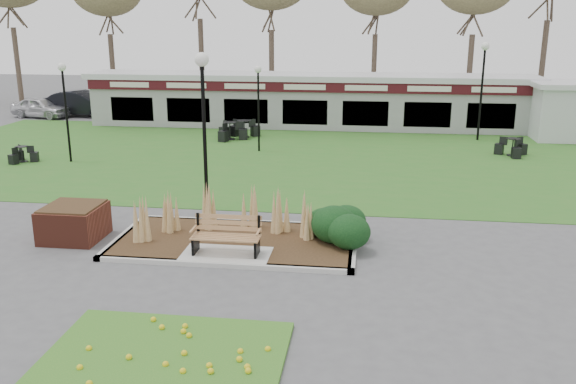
# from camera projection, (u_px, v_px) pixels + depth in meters

# --- Properties ---
(ground) EXTENTS (100.00, 100.00, 0.00)m
(ground) POSITION_uv_depth(u_px,v_px,m) (225.00, 261.00, 15.03)
(ground) COLOR #515154
(ground) RESTS_ON ground
(lawn) EXTENTS (34.00, 16.00, 0.02)m
(lawn) POSITION_uv_depth(u_px,v_px,m) (289.00, 157.00, 26.47)
(lawn) COLOR #2D6C22
(lawn) RESTS_ON ground
(flower_bed) EXTENTS (4.20, 3.00, 0.16)m
(flower_bed) POSITION_uv_depth(u_px,v_px,m) (164.00, 356.00, 10.62)
(flower_bed) COLOR #2E7421
(flower_bed) RESTS_ON ground
(planting_bed) EXTENTS (6.75, 3.40, 1.27)m
(planting_bed) POSITION_uv_depth(u_px,v_px,m) (284.00, 231.00, 16.05)
(planting_bed) COLOR #332514
(planting_bed) RESTS_ON ground
(park_bench) EXTENTS (1.70, 0.66, 0.93)m
(park_bench) POSITION_uv_depth(u_px,v_px,m) (227.00, 235.00, 15.10)
(park_bench) COLOR #A8734C
(park_bench) RESTS_ON ground
(brick_planter) EXTENTS (1.50, 1.50, 0.95)m
(brick_planter) POSITION_uv_depth(u_px,v_px,m) (74.00, 222.00, 16.41)
(brick_planter) COLOR maroon
(brick_planter) RESTS_ON ground
(food_pavilion) EXTENTS (24.60, 3.40, 2.90)m
(food_pavilion) POSITION_uv_depth(u_px,v_px,m) (308.00, 100.00, 33.67)
(food_pavilion) COLOR #959497
(food_pavilion) RESTS_ON ground
(service_hut) EXTENTS (4.40, 3.40, 2.83)m
(service_hut) POSITION_uv_depth(u_px,v_px,m) (575.00, 110.00, 30.08)
(service_hut) COLOR silver
(service_hut) RESTS_ON ground
(lamp_post_near_left) EXTENTS (0.40, 0.40, 4.86)m
(lamp_post_near_left) POSITION_uv_depth(u_px,v_px,m) (203.00, 99.00, 17.36)
(lamp_post_near_left) COLOR black
(lamp_post_near_left) RESTS_ON ground
(lamp_post_mid_left) EXTENTS (0.34, 0.34, 4.09)m
(lamp_post_mid_left) POSITION_uv_depth(u_px,v_px,m) (64.00, 90.00, 24.71)
(lamp_post_mid_left) COLOR black
(lamp_post_mid_left) RESTS_ON ground
(lamp_post_mid_right) EXTENTS (0.32, 0.32, 3.82)m
(lamp_post_mid_right) POSITION_uv_depth(u_px,v_px,m) (258.00, 89.00, 26.83)
(lamp_post_mid_right) COLOR black
(lamp_post_mid_right) RESTS_ON ground
(lamp_post_far_right) EXTENTS (0.39, 0.39, 4.73)m
(lamp_post_far_right) POSITION_uv_depth(u_px,v_px,m) (483.00, 69.00, 29.19)
(lamp_post_far_right) COLOR black
(lamp_post_far_right) RESTS_ON ground
(bistro_set_a) EXTENTS (1.19, 1.20, 0.66)m
(bistro_set_a) POSITION_uv_depth(u_px,v_px,m) (23.00, 157.00, 25.40)
(bistro_set_a) COLOR black
(bistro_set_a) RESTS_ON ground
(bistro_set_b) EXTENTS (1.60, 1.49, 0.86)m
(bistro_set_b) POSITION_uv_depth(u_px,v_px,m) (244.00, 132.00, 30.74)
(bistro_set_b) COLOR black
(bistro_set_b) RESTS_ON ground
(bistro_set_c) EXTENTS (1.54, 1.60, 0.87)m
(bistro_set_c) POSITION_uv_depth(u_px,v_px,m) (230.00, 134.00, 30.16)
(bistro_set_c) COLOR black
(bistro_set_c) RESTS_ON ground
(bistro_set_d) EXTENTS (1.45, 1.31, 0.77)m
(bistro_set_d) POSITION_uv_depth(u_px,v_px,m) (512.00, 150.00, 26.54)
(bistro_set_d) COLOR black
(bistro_set_d) RESTS_ON ground
(car_silver) EXTENTS (3.92, 2.24, 1.26)m
(car_silver) POSITION_uv_depth(u_px,v_px,m) (41.00, 107.00, 36.98)
(car_silver) COLOR silver
(car_silver) RESTS_ON ground
(car_black) EXTENTS (4.87, 1.98, 1.57)m
(car_black) POSITION_uv_depth(u_px,v_px,m) (82.00, 104.00, 37.49)
(car_black) COLOR black
(car_black) RESTS_ON ground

